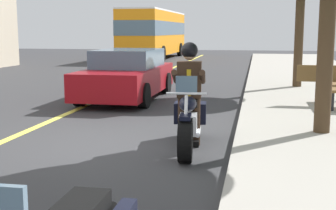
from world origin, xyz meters
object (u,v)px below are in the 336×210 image
object	(u,v)px
bus_near	(155,32)
bench_sidewalk	(336,82)
motorcycle_main	(189,121)
car_silver	(127,75)
rider_main	(189,85)

from	to	relation	value
bus_near	bench_sidewalk	size ratio (longest dim) A/B	6.13
bus_near	bench_sidewalk	bearing A→B (deg)	23.73
motorcycle_main	car_silver	world-z (taller)	car_silver
rider_main	bus_near	size ratio (longest dim) A/B	0.16
rider_main	bus_near	bearing A→B (deg)	-166.13
bus_near	car_silver	bearing A→B (deg)	10.30
rider_main	bench_sidewalk	bearing A→B (deg)	143.21
rider_main	car_silver	xyz separation A→B (m)	(-5.06, -2.51, -0.35)
motorcycle_main	bus_near	size ratio (longest dim) A/B	0.20
bench_sidewalk	rider_main	bearing A→B (deg)	-36.79
rider_main	bench_sidewalk	size ratio (longest dim) A/B	0.97
motorcycle_main	car_silver	distance (m)	5.83
motorcycle_main	car_silver	bearing A→B (deg)	-154.24
motorcycle_main	rider_main	distance (m)	0.61
bus_near	motorcycle_main	bearing A→B (deg)	13.82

